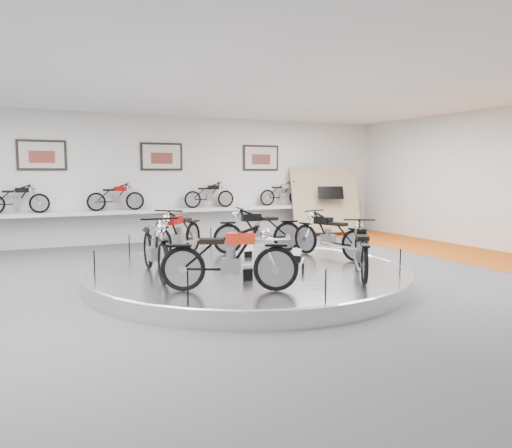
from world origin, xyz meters
name	(u,v)px	position (x,y,z in m)	size (l,w,h in m)	color
floor	(254,285)	(0.00, 0.00, 0.00)	(16.00, 16.00, 0.00)	#4E4E50
ceiling	(254,77)	(0.00, 0.00, 4.00)	(16.00, 16.00, 0.00)	white
wall_back	(162,179)	(0.00, 7.00, 2.00)	(16.00, 16.00, 0.00)	silver
orange_carpet_strip	(496,259)	(6.80, 0.00, 0.01)	(2.40, 12.60, 0.01)	#BF550D
dado_band	(163,224)	(0.00, 6.98, 0.55)	(15.68, 0.04, 1.10)	#BCBCBA
display_platform	(248,275)	(0.00, 0.30, 0.15)	(6.40, 6.40, 0.30)	silver
platform_rim	(248,269)	(0.00, 0.30, 0.27)	(6.40, 6.40, 0.10)	#B2B2BA
shelf	(165,211)	(0.00, 6.70, 1.00)	(11.00, 0.55, 0.10)	silver
poster_left	(42,155)	(-3.50, 6.96, 2.70)	(1.35, 0.06, 0.88)	beige
poster_center	(162,157)	(0.00, 6.96, 2.70)	(1.35, 0.06, 0.88)	beige
poster_right	(261,158)	(3.50, 6.96, 2.70)	(1.35, 0.06, 0.88)	beige
display_panel	(325,200)	(5.60, 6.10, 1.25)	(2.40, 0.12, 2.40)	tan
shelf_bike_a	(17,201)	(-4.20, 6.70, 1.42)	(1.22, 0.42, 0.73)	black
shelf_bike_b	(116,199)	(-1.50, 6.70, 1.42)	(1.22, 0.42, 0.73)	#930708
shelf_bike_c	(209,197)	(1.50, 6.70, 1.42)	(1.22, 0.42, 0.73)	black
shelf_bike_d	(282,195)	(4.20, 6.70, 1.42)	(1.22, 0.42, 0.73)	#9E9FA3
bike_a	(329,234)	(2.12, 0.59, 0.83)	(1.80, 0.63, 1.06)	black
bike_b	(258,230)	(0.98, 1.87, 0.85)	(1.86, 0.66, 1.09)	black
bike_c	(179,233)	(-0.94, 1.97, 0.86)	(1.90, 0.67, 1.12)	#930708
bike_d	(155,246)	(-1.89, 0.27, 0.86)	(1.92, 0.68, 1.13)	#9E9FA3
bike_e	(229,257)	(-1.10, -1.41, 0.86)	(1.89, 0.67, 1.11)	red
bike_f	(361,249)	(1.52, -1.37, 0.82)	(1.75, 0.62, 1.03)	black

